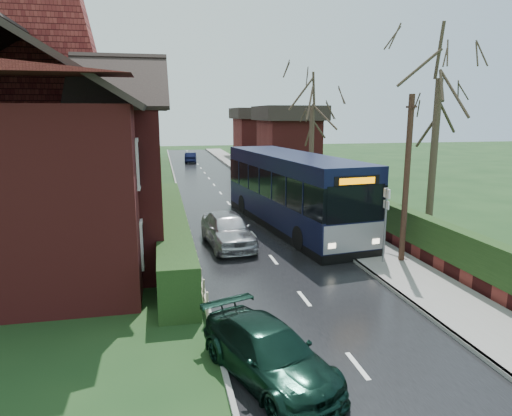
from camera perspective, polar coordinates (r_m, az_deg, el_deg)
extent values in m
plane|color=#26451D|center=(16.51, 3.90, -8.65)|extent=(140.00, 140.00, 0.00)
cube|color=black|center=(25.89, -2.12, -1.09)|extent=(6.00, 100.00, 0.02)
cube|color=slate|center=(26.90, 6.84, -0.54)|extent=(2.50, 100.00, 0.14)
cube|color=gray|center=(26.55, 4.38, -0.66)|extent=(0.12, 100.00, 0.14)
cube|color=gray|center=(25.55, -8.87, -1.30)|extent=(0.12, 100.00, 0.10)
cube|color=black|center=(20.49, -10.53, -2.44)|extent=(1.20, 16.00, 1.60)
cube|color=maroon|center=(27.39, 9.92, 0.07)|extent=(0.30, 50.00, 0.60)
cube|color=black|center=(27.22, 9.99, 1.93)|extent=(0.60, 50.00, 1.20)
cube|color=maroon|center=(20.62, -25.09, 2.97)|extent=(8.00, 14.00, 6.00)
cube|color=maroon|center=(17.15, -15.87, 2.07)|extent=(2.50, 4.00, 6.00)
cube|color=brown|center=(24.42, -21.82, 19.06)|extent=(0.90, 1.40, 2.20)
cube|color=silver|center=(15.46, -14.02, -4.17)|extent=(0.08, 1.20, 1.60)
cube|color=black|center=(15.46, -13.90, -4.16)|extent=(0.03, 0.95, 1.35)
cube|color=silver|center=(14.98, -14.51, 5.45)|extent=(0.08, 1.20, 1.60)
cube|color=black|center=(14.97, -14.39, 5.46)|extent=(0.03, 0.95, 1.35)
cube|color=silver|center=(19.34, -13.64, -0.98)|extent=(0.08, 1.20, 1.60)
cube|color=black|center=(19.34, -13.55, -0.98)|extent=(0.03, 0.95, 1.35)
cube|color=silver|center=(18.96, -14.02, 6.71)|extent=(0.08, 1.20, 1.60)
cube|color=black|center=(18.96, -13.93, 6.72)|extent=(0.03, 0.95, 1.35)
cube|color=silver|center=(23.26, -13.39, 1.14)|extent=(0.08, 1.20, 1.60)
cube|color=black|center=(23.26, -13.32, 1.14)|extent=(0.03, 0.95, 1.35)
cube|color=silver|center=(22.94, -13.70, 7.53)|extent=(0.08, 1.20, 1.60)
cube|color=black|center=(22.94, -13.62, 7.54)|extent=(0.03, 0.95, 1.35)
cube|color=silver|center=(25.73, -13.27, 2.13)|extent=(0.08, 1.20, 1.60)
cube|color=black|center=(25.72, -13.21, 2.14)|extent=(0.03, 0.95, 1.35)
cube|color=silver|center=(25.44, -13.55, 7.92)|extent=(0.08, 1.20, 1.60)
cube|color=black|center=(25.44, -13.48, 7.92)|extent=(0.03, 0.95, 1.35)
cube|color=black|center=(23.45, 4.36, 0.09)|extent=(4.38, 12.57, 1.28)
cube|color=black|center=(23.22, 4.41, 3.25)|extent=(4.40, 12.57, 1.34)
cube|color=black|center=(23.09, 4.45, 5.81)|extent=(4.38, 12.57, 0.74)
cube|color=black|center=(23.63, 4.33, -1.89)|extent=(4.38, 12.57, 0.39)
cube|color=gray|center=(18.19, 12.12, -3.63)|extent=(2.68, 0.47, 1.12)
cube|color=black|center=(17.86, 12.35, 0.50)|extent=(2.51, 0.41, 1.45)
cube|color=black|center=(17.72, 12.48, 3.34)|extent=(1.95, 0.33, 0.39)
cube|color=#FF8C00|center=(17.68, 12.55, 3.32)|extent=(1.53, 0.24, 0.25)
cube|color=black|center=(18.39, 12.03, -5.93)|extent=(2.74, 0.50, 0.34)
cube|color=#FFF2CC|center=(17.72, 9.48, -4.69)|extent=(0.32, 0.09, 0.20)
cube|color=#FFF2CC|center=(18.72, 14.75, -4.03)|extent=(0.32, 0.09, 0.20)
cylinder|color=black|center=(19.57, 5.58, -3.76)|extent=(0.45, 1.11, 1.07)
cylinder|color=black|center=(20.73, 11.94, -3.08)|extent=(0.45, 1.11, 1.07)
cylinder|color=black|center=(26.72, -1.54, 0.47)|extent=(0.45, 1.11, 1.07)
cylinder|color=black|center=(27.58, 3.46, 0.81)|extent=(0.45, 1.11, 1.07)
imported|color=#B2B2B7|center=(20.04, -3.59, -2.67)|extent=(2.23, 4.67, 1.54)
imported|color=black|center=(10.49, 1.61, -17.64)|extent=(2.96, 4.42, 1.19)
imported|color=black|center=(55.28, -8.16, 6.26)|extent=(1.67, 3.86, 1.23)
cylinder|color=slate|center=(18.02, 15.82, -2.30)|extent=(0.09, 0.09, 3.03)
cube|color=white|center=(17.76, 16.05, 1.76)|extent=(0.09, 0.46, 0.35)
cube|color=white|center=(17.83, 15.97, 0.39)|extent=(0.08, 0.41, 0.30)
cylinder|color=black|center=(18.13, 18.28, 3.14)|extent=(0.22, 0.22, 6.44)
cube|color=black|center=(17.96, 18.85, 11.89)|extent=(0.18, 0.83, 0.07)
cylinder|color=#3B2F23|center=(24.34, 21.32, 6.12)|extent=(0.36, 0.36, 7.41)
cylinder|color=#3B2E23|center=(31.96, 6.93, 6.96)|extent=(0.34, 0.34, 6.29)
cylinder|color=#3E2E25|center=(27.13, -24.05, 6.53)|extent=(0.34, 0.34, 7.53)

